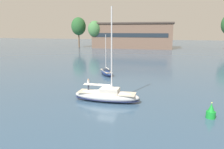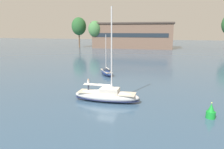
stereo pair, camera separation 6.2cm
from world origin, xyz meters
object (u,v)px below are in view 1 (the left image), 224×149
object	(u,v)px
sailboat_main	(107,95)
channel_buoy	(211,112)
sailboat_moored_mid_channel	(106,72)
tree_shore_left	(79,26)
tree_shore_right	(95,29)

from	to	relation	value
sailboat_main	channel_buoy	world-z (taller)	sailboat_main
sailboat_main	channel_buoy	size ratio (longest dim) A/B	6.77
sailboat_main	sailboat_moored_mid_channel	xyz separation A→B (m)	(-5.27, 17.83, -0.27)
sailboat_main	sailboat_moored_mid_channel	size ratio (longest dim) A/B	1.45
tree_shore_left	sailboat_main	xyz separation A→B (m)	(42.82, -89.77, -10.96)
sailboat_moored_mid_channel	sailboat_main	bearing A→B (deg)	-73.54
sailboat_main	sailboat_moored_mid_channel	bearing A→B (deg)	106.46
tree_shore_left	tree_shore_right	distance (m)	11.77
sailboat_main	channel_buoy	distance (m)	13.44
sailboat_moored_mid_channel	channel_buoy	size ratio (longest dim) A/B	4.67
tree_shore_left	tree_shore_right	xyz separation A→B (m)	(11.01, -3.88, -1.53)
sailboat_main	sailboat_moored_mid_channel	world-z (taller)	sailboat_main
tree_shore_left	channel_buoy	bearing A→B (deg)	-58.82
tree_shore_right	sailboat_main	world-z (taller)	tree_shore_right
tree_shore_right	sailboat_moored_mid_channel	world-z (taller)	tree_shore_right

